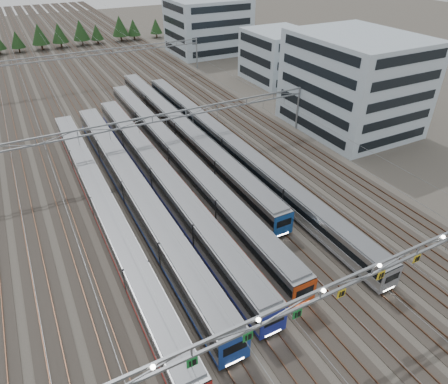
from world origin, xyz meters
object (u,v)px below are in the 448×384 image
depot_bldg_south (354,83)px  depot_bldg_mid (279,56)px  train_a (103,205)px  train_e (182,130)px  train_d (177,156)px  train_f (229,146)px  train_c (161,177)px  gantry_mid (153,125)px  depot_bldg_north (208,26)px  train_b (134,190)px  gantry_near (321,297)px  gantry_far (90,57)px

depot_bldg_south → depot_bldg_mid: 30.63m
train_a → train_e: train_e is taller
train_d → train_f: (9.00, -0.50, -0.14)m
train_c → gantry_mid: size_ratio=1.02×
train_c → depot_bldg_north: depot_bldg_north is taller
train_e → gantry_mid: bearing=-144.0°
train_a → train_f: size_ratio=0.84×
depot_bldg_south → train_b: bearing=-171.4°
gantry_mid → train_e: bearing=36.0°
gantry_near → gantry_far: gantry_near is taller
train_b → train_d: 11.27m
gantry_near → depot_bldg_mid: size_ratio=3.52×
gantry_far → depot_bldg_south: (37.14, -48.77, 2.04)m
train_a → gantry_far: (11.25, 56.66, 4.35)m
depot_bldg_south → depot_bldg_mid: bearing=81.3°
train_a → depot_bldg_mid: 65.39m
depot_bldg_south → train_f: bearing=-179.2°
gantry_far → train_f: bearing=-77.1°
train_d → depot_bldg_north: 73.41m
train_c → depot_bldg_north: 79.93m
gantry_far → train_c: bearing=-92.4°
train_c → depot_bldg_mid: (44.02, 34.96, 3.82)m
train_d → train_e: train_d is taller
train_b → train_d: train_b is taller
train_d → gantry_far: gantry_far is taller
gantry_mid → depot_bldg_south: 37.39m
depot_bldg_south → depot_bldg_north: bearing=88.6°
train_a → gantry_near: gantry_near is taller
train_b → gantry_near: bearing=-77.3°
train_c → train_f: bearing=18.2°
train_c → train_a: bearing=-161.0°
train_b → depot_bldg_mid: size_ratio=3.50×
train_f → depot_bldg_south: size_ratio=3.12×
gantry_near → train_f: bearing=72.6°
train_b → depot_bldg_south: depot_bldg_south is taller
train_a → depot_bldg_mid: bearing=35.7°
train_f → gantry_far: 50.58m
train_b → depot_bldg_mid: depot_bldg_mid is taller
depot_bldg_south → depot_bldg_mid: size_ratio=1.38×
train_d → train_a: bearing=-149.2°
train_c → gantry_far: 53.77m
train_d → gantry_far: bearing=92.6°
train_a → train_b: size_ratio=1.03×
train_f → gantry_far: bearing=102.9°
train_e → depot_bldg_south: bearing=-15.9°
train_a → gantry_mid: size_ratio=1.02×
train_d → train_e: bearing=62.2°
train_a → train_f: bearing=18.5°
train_c → gantry_far: (2.25, 53.56, 4.25)m
train_f → depot_bldg_north: 69.85m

